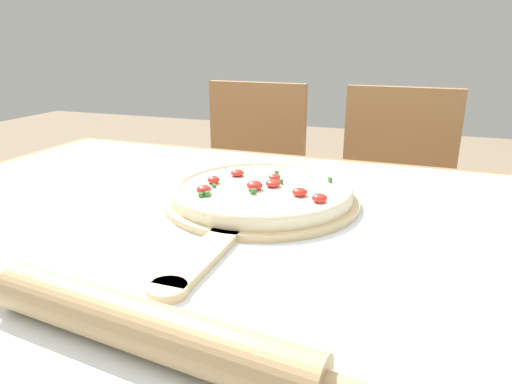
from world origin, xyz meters
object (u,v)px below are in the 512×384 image
pizza_peel (258,203)px  pizza (261,190)px  chair_left (248,187)px  chair_right (392,203)px  rolling_pin (144,327)px

pizza_peel → pizza: pizza is taller
pizza_peel → pizza: bearing=90.1°
pizza_peel → chair_left: chair_left is taller
chair_left → chair_right: (0.52, 0.00, 0.00)m
rolling_pin → chair_left: chair_left is taller
pizza_peel → rolling_pin: size_ratio=1.21×
rolling_pin → chair_right: chair_right is taller
pizza_peel → chair_left: 0.89m
rolling_pin → chair_right: (0.17, 1.22, -0.27)m
chair_left → pizza_peel: bearing=-65.8°
pizza → chair_left: chair_left is taller
pizza → chair_left: (-0.32, 0.78, -0.27)m
pizza → pizza_peel: bearing=-89.9°
chair_left → pizza: bearing=-65.3°
pizza_peel → chair_left: size_ratio=0.60×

